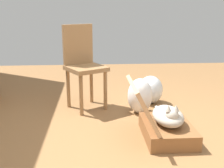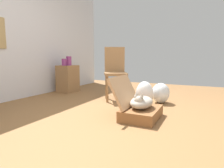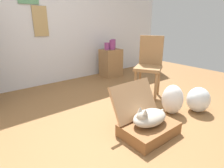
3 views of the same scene
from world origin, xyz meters
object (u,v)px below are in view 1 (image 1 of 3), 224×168
plastic_bag_white (140,96)px  chair (83,63)px  suitcase_base (167,130)px  cat (168,116)px  plastic_bag_clear (150,90)px

plastic_bag_white → chair: (0.25, 0.66, 0.35)m
suitcase_base → plastic_bag_white: 0.69m
suitcase_base → cat: (-0.01, 0.00, 0.15)m
cat → plastic_bag_clear: cat is taller
suitcase_base → chair: size_ratio=0.61×
suitcase_base → chair: chair is taller
plastic_bag_white → plastic_bag_clear: plastic_bag_white is taller
cat → plastic_bag_white: (0.67, 0.15, -0.02)m
suitcase_base → cat: bearing=178.1°
plastic_bag_white → cat: bearing=-167.2°
cat → chair: bearing=41.3°
suitcase_base → plastic_bag_white: bearing=13.1°
suitcase_base → plastic_bag_clear: (1.00, -0.04, 0.11)m
cat → plastic_bag_white: size_ratio=1.25×
suitcase_base → plastic_bag_clear: 1.01m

